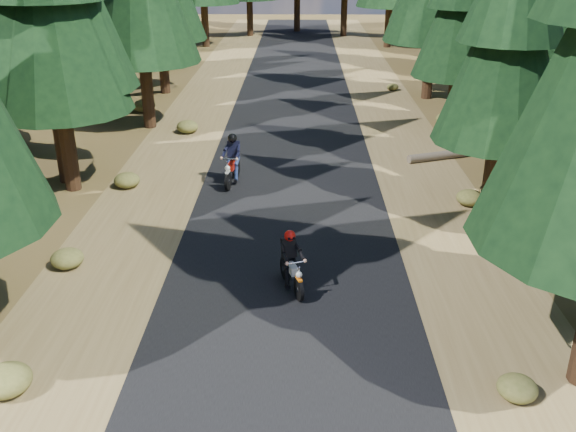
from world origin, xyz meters
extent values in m
plane|color=#463719|center=(0.00, 0.00, 0.00)|extent=(120.00, 120.00, 0.00)
cube|color=black|center=(0.00, 5.00, 0.01)|extent=(6.00, 100.00, 0.01)
cube|color=brown|center=(-4.60, 5.00, 0.00)|extent=(3.20, 100.00, 0.01)
cube|color=brown|center=(4.60, 5.00, 0.00)|extent=(3.20, 100.00, 0.01)
cylinder|color=black|center=(-7.26, 6.17, 2.67)|extent=(0.51, 0.51, 5.34)
cone|color=black|center=(-7.26, 6.17, 6.01)|extent=(4.54, 4.54, 6.68)
cylinder|color=black|center=(6.06, 4.48, 2.26)|extent=(0.48, 0.48, 4.52)
cone|color=black|center=(6.06, 4.48, 5.08)|extent=(3.84, 3.84, 5.65)
cylinder|color=black|center=(-7.70, 6.96, 3.21)|extent=(0.56, 0.56, 6.43)
cylinder|color=black|center=(8.28, 7.39, 2.92)|extent=(0.53, 0.53, 5.84)
cylinder|color=black|center=(-6.35, 13.89, 2.86)|extent=(0.53, 0.53, 5.72)
cylinder|color=black|center=(6.98, 14.07, 2.25)|extent=(0.48, 0.48, 4.51)
cone|color=black|center=(6.98, 14.07, 5.07)|extent=(3.83, 3.83, 5.64)
cylinder|color=black|center=(-9.76, 16.85, 3.18)|extent=(0.55, 0.55, 6.37)
cylinder|color=black|center=(10.48, 16.81, 3.24)|extent=(0.56, 0.56, 6.47)
cylinder|color=black|center=(-7.00, 20.76, 2.82)|extent=(0.53, 0.53, 5.64)
cylinder|color=black|center=(6.93, 19.74, 2.91)|extent=(0.53, 0.53, 5.83)
cylinder|color=black|center=(-10.86, 23.22, 2.72)|extent=(0.52, 0.52, 5.45)
cylinder|color=black|center=(11.52, 24.15, 2.31)|extent=(0.48, 0.48, 4.61)
cylinder|color=black|center=(-8.12, 27.46, 2.21)|extent=(0.48, 0.48, 4.42)
cylinder|color=black|center=(8.34, 28.41, 2.88)|extent=(0.53, 0.53, 5.76)
cylinder|color=black|center=(-11.79, 32.77, 2.37)|extent=(0.49, 0.49, 4.75)
cylinder|color=black|center=(13.03, 32.09, 2.83)|extent=(0.53, 0.53, 5.66)
cylinder|color=black|center=(-13.00, 22.00, 3.20)|extent=(0.56, 0.56, 6.40)
cylinder|color=black|center=(13.00, 26.00, 3.00)|extent=(0.54, 0.54, 6.00)
cylinder|color=black|center=(-7.00, 37.00, 3.20)|extent=(0.56, 0.56, 6.40)
cylinder|color=black|center=(7.00, 37.00, 3.00)|extent=(0.54, 0.54, 6.00)
cylinder|color=black|center=(10.00, 40.00, 3.20)|extent=(0.56, 0.56, 6.40)
cylinder|color=black|center=(-13.00, 36.00, 2.80)|extent=(0.52, 0.52, 5.60)
cylinder|color=black|center=(13.00, 36.00, 3.00)|extent=(0.54, 0.54, 6.00)
cylinder|color=#4C4233|center=(7.26, 10.16, 0.16)|extent=(5.90, 2.51, 0.32)
ellipsoid|color=#474C1E|center=(-5.06, -4.26, 0.28)|extent=(0.92, 0.92, 0.55)
ellipsoid|color=#474C1E|center=(-7.20, 16.58, 0.31)|extent=(1.03, 1.03, 0.62)
ellipsoid|color=#474C1E|center=(-5.50, 6.37, 0.26)|extent=(0.86, 0.86, 0.52)
ellipsoid|color=#474C1E|center=(5.63, 5.01, 0.25)|extent=(0.83, 0.83, 0.50)
ellipsoid|color=#474C1E|center=(-5.60, 0.65, 0.25)|extent=(0.82, 0.82, 0.49)
ellipsoid|color=#474C1E|center=(6.87, 14.35, 0.30)|extent=(1.00, 1.00, 0.60)
ellipsoid|color=#474C1E|center=(-4.54, 12.97, 0.28)|extent=(0.92, 0.92, 0.55)
ellipsoid|color=#474C1E|center=(5.40, 21.55, 0.20)|extent=(0.65, 0.65, 0.39)
ellipsoid|color=#474C1E|center=(4.26, -4.24, 0.22)|extent=(0.73, 0.73, 0.44)
cube|color=black|center=(0.12, -0.36, 1.00)|extent=(0.38, 0.30, 0.48)
sphere|color=#B40C07|center=(0.12, -0.36, 1.35)|extent=(0.34, 0.34, 0.27)
cube|color=black|center=(-1.99, 6.76, 1.17)|extent=(0.41, 0.29, 0.56)
sphere|color=black|center=(-1.99, 6.76, 1.57)|extent=(0.35, 0.35, 0.31)
camera|label=1|loc=(0.28, -13.73, 7.71)|focal=40.00mm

